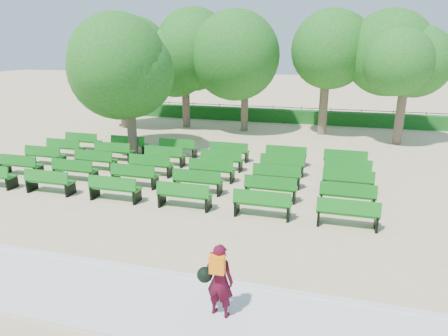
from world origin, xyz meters
The scene contains 9 objects.
ground centered at (0.00, 0.00, 0.00)m, with size 120.00×120.00×0.00m, color tan.
paving centered at (0.00, -7.40, 0.03)m, with size 30.00×2.20×0.06m, color silver.
curb centered at (0.00, -6.25, 0.05)m, with size 30.00×0.12×0.10m, color silver.
hedge centered at (0.00, 14.00, 0.45)m, with size 26.00×0.70×0.90m, color #16571A.
fence centered at (0.00, 14.40, 0.00)m, with size 26.00×0.10×1.02m, color black, non-canonical shape.
tree_line centered at (0.00, 10.00, 0.00)m, with size 21.80×6.80×7.04m, color #20691D, non-canonical shape.
bench_array centered at (-0.70, 0.68, 0.09)m, with size 1.87×0.71×1.15m.
tree_among centered at (-4.23, 3.31, 4.16)m, with size 4.64×4.64×6.26m.
person centered at (3.28, -7.38, 0.87)m, with size 0.76×0.48×1.56m.
Camera 1 is at (5.20, -13.92, 5.27)m, focal length 32.00 mm.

